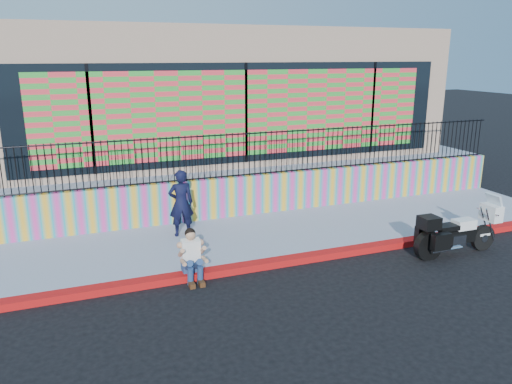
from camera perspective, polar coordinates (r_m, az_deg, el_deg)
name	(u,v)px	position (r m, az deg, el deg)	size (l,w,h in m)	color
ground	(309,260)	(11.34, 6.07, -7.79)	(90.00, 90.00, 0.00)	black
red_curb	(309,257)	(11.31, 6.08, -7.44)	(16.00, 0.30, 0.15)	#AF100C
sidewalk	(280,234)	(12.69, 2.71, -4.77)	(16.00, 3.00, 0.15)	#8C93A8
mural_wall	(257,194)	(13.91, 0.11, -0.23)	(16.00, 0.20, 1.10)	#E13B9B
metal_fence	(257,154)	(13.65, 0.11, 4.42)	(15.80, 0.04, 1.20)	black
elevated_platform	(208,162)	(18.65, -5.53, 3.49)	(16.00, 10.00, 1.25)	#8C93A8
storefront_building	(208,90)	(18.08, -5.56, 11.51)	(14.00, 8.06, 4.00)	tan
police_motorcycle	(456,231)	(12.27, 21.87, -4.19)	(2.18, 0.72, 1.35)	black
police_officer	(181,203)	(12.24, -8.56, -1.26)	(0.60, 0.40, 1.65)	black
seated_man	(193,260)	(10.23, -7.25, -7.75)	(0.54, 0.71, 1.06)	navy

